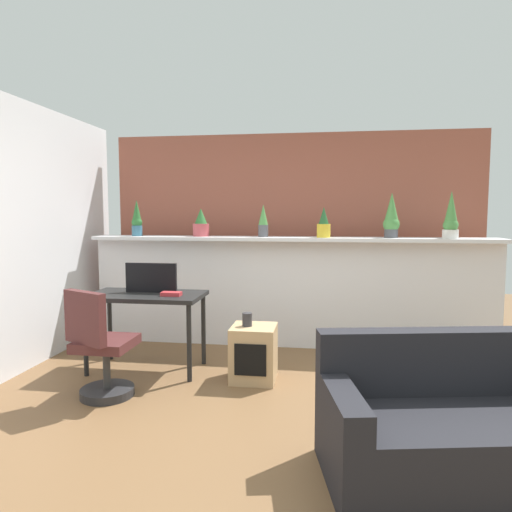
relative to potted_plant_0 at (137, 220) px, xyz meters
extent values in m
plane|color=brown|center=(1.80, -1.96, -1.45)|extent=(12.00, 12.00, 0.00)
cube|color=silver|center=(1.80, 0.04, -0.84)|extent=(4.54, 0.16, 1.21)
cube|color=silver|center=(1.80, 0.00, -0.21)|extent=(4.54, 0.39, 0.04)
cube|color=#9E5442|center=(1.80, 0.64, -0.20)|extent=(4.54, 0.10, 2.50)
cylinder|color=#386B84|center=(0.00, 0.00, -0.13)|extent=(0.12, 0.12, 0.12)
sphere|color=#2D7033|center=(0.00, 0.00, -0.03)|extent=(0.12, 0.12, 0.12)
cone|color=#2D7033|center=(0.00, 0.00, 0.11)|extent=(0.10, 0.10, 0.24)
cylinder|color=#B7474C|center=(0.76, 0.03, -0.12)|extent=(0.19, 0.19, 0.15)
cone|color=#2D7033|center=(0.76, 0.03, 0.04)|extent=(0.14, 0.14, 0.18)
cylinder|color=#4C4C51|center=(1.49, 0.01, -0.12)|extent=(0.11, 0.11, 0.14)
cone|color=#4C9347|center=(1.49, 0.01, 0.06)|extent=(0.11, 0.11, 0.23)
cylinder|color=gold|center=(2.17, -0.03, -0.12)|extent=(0.15, 0.15, 0.15)
cone|color=#235B2D|center=(2.17, -0.03, 0.05)|extent=(0.11, 0.11, 0.19)
cylinder|color=#4C4C51|center=(2.90, 0.03, -0.14)|extent=(0.15, 0.15, 0.09)
sphere|color=#4C9347|center=(2.90, 0.03, -0.05)|extent=(0.18, 0.18, 0.18)
cone|color=#4C9347|center=(2.90, 0.03, 0.14)|extent=(0.15, 0.15, 0.31)
cylinder|color=silver|center=(3.50, -0.03, -0.14)|extent=(0.16, 0.16, 0.09)
sphere|color=#4C9347|center=(3.50, -0.03, -0.05)|extent=(0.15, 0.15, 0.15)
cone|color=#4C9347|center=(3.50, -0.03, 0.15)|extent=(0.13, 0.13, 0.33)
cylinder|color=black|center=(-0.02, -1.23, -1.09)|extent=(0.04, 0.04, 0.71)
cylinder|color=black|center=(0.98, -1.23, -1.09)|extent=(0.04, 0.04, 0.71)
cylinder|color=black|center=(-0.02, -0.73, -1.09)|extent=(0.04, 0.04, 0.71)
cylinder|color=black|center=(0.98, -0.73, -1.09)|extent=(0.04, 0.04, 0.71)
cube|color=black|center=(0.48, -0.98, -0.72)|extent=(1.10, 0.60, 0.04)
cube|color=black|center=(0.51, -0.90, -0.55)|extent=(0.51, 0.04, 0.29)
cylinder|color=#262628|center=(0.40, -1.65, -1.41)|extent=(0.44, 0.44, 0.07)
cylinder|color=#333333|center=(0.40, -1.65, -1.21)|extent=(0.06, 0.06, 0.34)
cube|color=#4C2323|center=(0.40, -1.65, -1.00)|extent=(0.44, 0.44, 0.08)
cube|color=#4C2323|center=(0.32, -1.82, -0.75)|extent=(0.43, 0.26, 0.42)
cube|color=tan|center=(1.55, -1.10, -1.20)|extent=(0.40, 0.40, 0.50)
cube|color=black|center=(1.55, -1.29, -1.20)|extent=(0.28, 0.04, 0.28)
cylinder|color=#2D2D33|center=(1.50, -1.10, -0.89)|extent=(0.09, 0.09, 0.12)
cube|color=#B22D33|center=(0.77, -1.05, -0.68)|extent=(0.18, 0.10, 0.04)
cube|color=black|center=(2.97, -2.51, -1.25)|extent=(1.68, 1.05, 0.40)
cube|color=black|center=(2.91, -2.21, -0.85)|extent=(1.56, 0.46, 0.40)
cube|color=black|center=(2.28, -2.64, -0.97)|extent=(0.30, 0.78, 0.16)
camera|label=1|loc=(2.17, -5.16, 0.07)|focal=32.36mm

